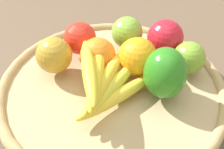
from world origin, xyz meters
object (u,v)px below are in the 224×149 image
at_px(apple_2, 80,38).
at_px(orange_0, 98,55).
at_px(apple_0, 127,32).
at_px(banana_bunch, 103,82).
at_px(bell_pepper, 165,73).
at_px(apple_1, 165,38).
at_px(apple_4, 54,55).
at_px(orange_1, 137,57).
at_px(apple_3, 189,58).

distance_m(apple_2, orange_0, 0.08).
height_order(apple_2, apple_0, same).
relative_size(banana_bunch, apple_0, 2.60).
height_order(bell_pepper, apple_1, bell_pepper).
relative_size(apple_4, orange_1, 0.94).
relative_size(banana_bunch, apple_3, 2.79).
height_order(banana_bunch, orange_1, orange_1).
xyz_separation_m(banana_bunch, apple_3, (-0.08, -0.17, -0.00)).
height_order(orange_1, apple_3, orange_1).
distance_m(apple_2, apple_4, 0.08).
relative_size(orange_1, apple_3, 1.19).
height_order(apple_2, apple_1, apple_1).
distance_m(apple_0, orange_0, 0.11).
relative_size(banana_bunch, orange_1, 2.34).
relative_size(orange_1, orange_0, 1.08).
height_order(apple_4, apple_3, apple_4).
bearing_deg(apple_1, apple_3, 163.15).
distance_m(apple_3, apple_1, 0.08).
bearing_deg(orange_0, bell_pepper, -168.87).
bearing_deg(orange_0, apple_4, 40.75).
bearing_deg(apple_3, apple_1, -16.85).
relative_size(banana_bunch, apple_2, 2.57).
height_order(apple_2, apple_4, apple_4).
bearing_deg(apple_4, apple_0, -109.94).
bearing_deg(apple_3, apple_2, 24.24).
height_order(apple_2, orange_0, orange_0).
distance_m(apple_4, apple_1, 0.24).
height_order(banana_bunch, apple_2, banana_bunch).
xyz_separation_m(apple_3, apple_1, (0.07, -0.02, 0.01)).
xyz_separation_m(apple_4, bell_pepper, (-0.21, -0.09, 0.01)).
bearing_deg(apple_0, apple_1, -157.65).
height_order(banana_bunch, apple_3, banana_bunch).
distance_m(apple_2, orange_1, 0.14).
xyz_separation_m(bell_pepper, orange_0, (0.14, 0.03, -0.01)).
bearing_deg(apple_2, banana_bunch, 151.40).
xyz_separation_m(orange_0, apple_3, (-0.14, -0.12, -0.00)).
bearing_deg(apple_4, apple_3, -140.27).
bearing_deg(apple_1, apple_4, 54.71).
xyz_separation_m(apple_2, apple_3, (-0.22, -0.10, -0.00)).
bearing_deg(banana_bunch, apple_3, -115.73).
bearing_deg(apple_2, apple_0, -126.73).
xyz_separation_m(apple_2, orange_1, (-0.14, -0.02, 0.00)).
bearing_deg(orange_1, banana_bunch, 87.25).
relative_size(apple_0, bell_pepper, 0.71).
distance_m(banana_bunch, apple_4, 0.13).
distance_m(apple_4, orange_0, 0.09).
bearing_deg(apple_2, orange_0, 164.16).
distance_m(apple_2, apple_0, 0.11).
distance_m(apple_4, orange_1, 0.17).
bearing_deg(apple_0, orange_1, 140.44).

